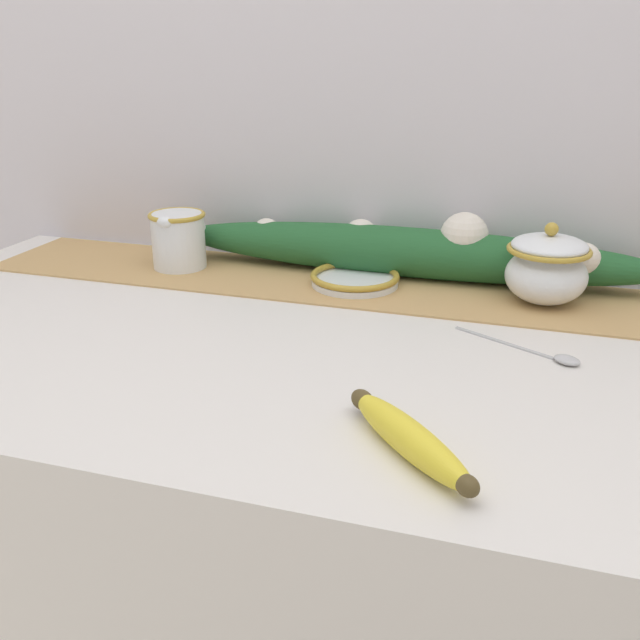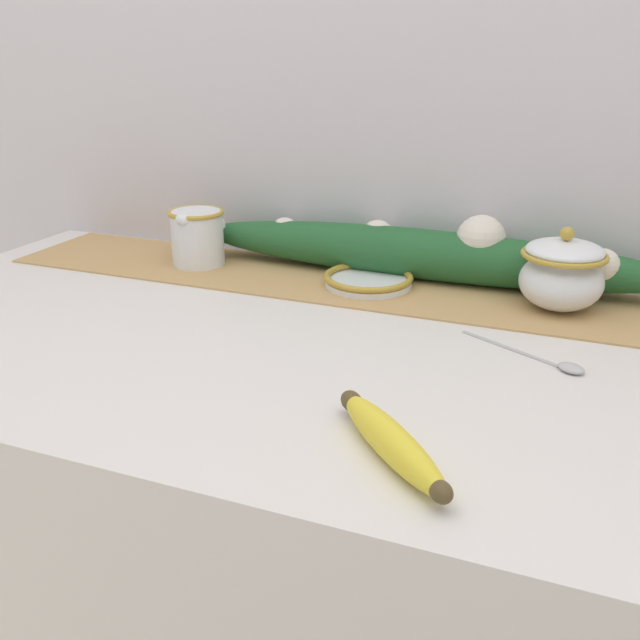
{
  "view_description": "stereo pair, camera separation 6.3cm",
  "coord_description": "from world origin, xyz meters",
  "px_view_note": "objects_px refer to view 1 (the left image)",
  "views": [
    {
      "loc": [
        0.2,
        -0.82,
        1.29
      ],
      "look_at": [
        -0.04,
        -0.05,
        0.98
      ],
      "focal_mm": 40.0,
      "sensor_mm": 36.0,
      "label": 1
    },
    {
      "loc": [
        0.26,
        -0.8,
        1.29
      ],
      "look_at": [
        -0.04,
        -0.05,
        0.98
      ],
      "focal_mm": 40.0,
      "sensor_mm": 36.0,
      "label": 2
    }
  ],
  "objects_px": {
    "cream_pitcher": "(179,238)",
    "small_dish": "(355,279)",
    "banana": "(408,437)",
    "sugar_bowl": "(547,268)",
    "spoon": "(554,356)"
  },
  "relations": [
    {
      "from": "cream_pitcher",
      "to": "sugar_bowl",
      "type": "height_order",
      "value": "sugar_bowl"
    },
    {
      "from": "cream_pitcher",
      "to": "spoon",
      "type": "distance_m",
      "value": 0.66
    },
    {
      "from": "cream_pitcher",
      "to": "spoon",
      "type": "bearing_deg",
      "value": -18.22
    },
    {
      "from": "cream_pitcher",
      "to": "small_dish",
      "type": "bearing_deg",
      "value": -1.02
    },
    {
      "from": "cream_pitcher",
      "to": "sugar_bowl",
      "type": "distance_m",
      "value": 0.61
    },
    {
      "from": "cream_pitcher",
      "to": "spoon",
      "type": "xyz_separation_m",
      "value": [
        0.62,
        -0.2,
        -0.05
      ]
    },
    {
      "from": "sugar_bowl",
      "to": "small_dish",
      "type": "height_order",
      "value": "sugar_bowl"
    },
    {
      "from": "cream_pitcher",
      "to": "small_dish",
      "type": "height_order",
      "value": "cream_pitcher"
    },
    {
      "from": "sugar_bowl",
      "to": "spoon",
      "type": "distance_m",
      "value": 0.21
    },
    {
      "from": "cream_pitcher",
      "to": "banana",
      "type": "height_order",
      "value": "cream_pitcher"
    },
    {
      "from": "small_dish",
      "to": "banana",
      "type": "distance_m",
      "value": 0.5
    },
    {
      "from": "cream_pitcher",
      "to": "small_dish",
      "type": "distance_m",
      "value": 0.32
    },
    {
      "from": "cream_pitcher",
      "to": "banana",
      "type": "distance_m",
      "value": 0.68
    },
    {
      "from": "sugar_bowl",
      "to": "spoon",
      "type": "height_order",
      "value": "sugar_bowl"
    },
    {
      "from": "sugar_bowl",
      "to": "spoon",
      "type": "xyz_separation_m",
      "value": [
        0.02,
        -0.2,
        -0.05
      ]
    }
  ]
}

